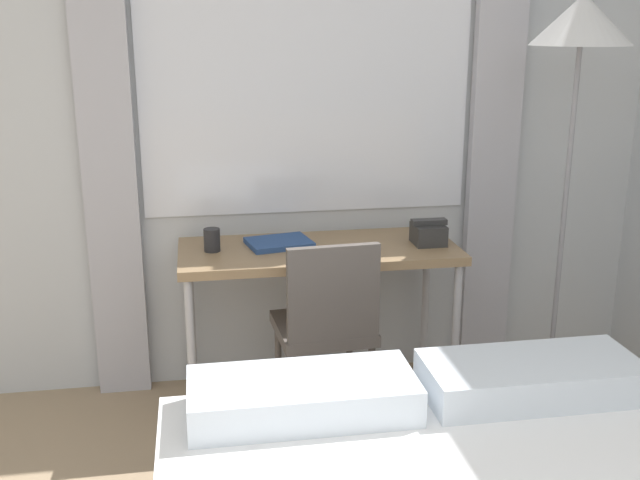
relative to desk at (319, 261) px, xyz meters
name	(u,v)px	position (x,y,z in m)	size (l,w,h in m)	color
wall_back_with_window	(271,106)	(-0.17, 0.34, 0.66)	(4.75, 0.13, 2.70)	silver
desk	(319,261)	(0.00, 0.00, 0.00)	(1.24, 0.53, 0.76)	#937551
desk_chair	(327,321)	(-0.01, -0.26, -0.18)	(0.43, 0.43, 0.88)	#59514C
standing_lamp	(580,50)	(1.10, -0.13, 0.92)	(0.43, 0.43, 1.84)	#4C4C51
telephone	(428,233)	(0.50, -0.03, 0.12)	(0.16, 0.15, 0.11)	#2D2D2D
book	(279,243)	(-0.17, 0.06, 0.08)	(0.31, 0.26, 0.02)	navy
mug	(212,240)	(-0.47, 0.02, 0.12)	(0.07, 0.07, 0.10)	#262628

